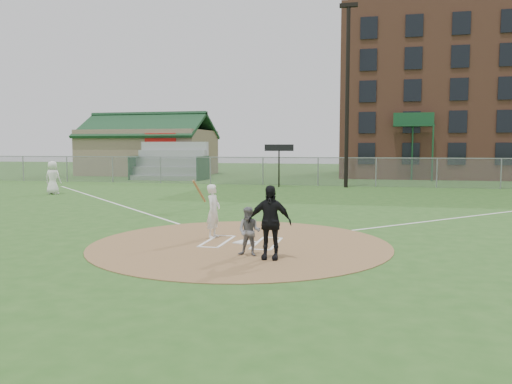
% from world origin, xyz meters
% --- Properties ---
extents(ground, '(140.00, 140.00, 0.00)m').
position_xyz_m(ground, '(0.00, 0.00, 0.00)').
color(ground, '#29531C').
rests_on(ground, ground).
extents(dirt_circle, '(8.40, 8.40, 0.02)m').
position_xyz_m(dirt_circle, '(0.00, 0.00, 0.01)').
color(dirt_circle, olive).
rests_on(dirt_circle, ground).
extents(home_plate, '(0.64, 0.64, 0.03)m').
position_xyz_m(home_plate, '(0.10, 0.07, 0.04)').
color(home_plate, silver).
rests_on(home_plate, dirt_circle).
extents(foul_line_first, '(17.04, 17.04, 0.01)m').
position_xyz_m(foul_line_first, '(9.00, 9.00, 0.01)').
color(foul_line_first, white).
rests_on(foul_line_first, ground).
extents(foul_line_third, '(17.04, 17.04, 0.01)m').
position_xyz_m(foul_line_third, '(-9.00, 9.00, 0.01)').
color(foul_line_third, white).
rests_on(foul_line_third, ground).
extents(catcher, '(0.63, 0.51, 1.23)m').
position_xyz_m(catcher, '(0.62, -1.52, 0.63)').
color(catcher, slate).
rests_on(catcher, dirt_circle).
extents(umpire, '(1.07, 0.47, 1.80)m').
position_xyz_m(umpire, '(1.19, -1.76, 0.92)').
color(umpire, black).
rests_on(umpire, dirt_circle).
extents(ondeck_player, '(0.98, 0.67, 1.93)m').
position_xyz_m(ondeck_player, '(-14.42, 12.15, 0.96)').
color(ondeck_player, white).
rests_on(ondeck_player, ground).
extents(batters_boxes, '(2.08, 1.88, 0.01)m').
position_xyz_m(batters_boxes, '(0.00, 0.15, 0.03)').
color(batters_boxes, white).
rests_on(batters_boxes, dirt_circle).
extents(batter_at_plate, '(0.65, 1.01, 1.78)m').
position_xyz_m(batter_at_plate, '(-1.01, 0.67, 0.83)').
color(batter_at_plate, white).
rests_on(batter_at_plate, dirt_circle).
extents(outfield_fence, '(56.08, 0.08, 2.03)m').
position_xyz_m(outfield_fence, '(0.00, 22.00, 1.02)').
color(outfield_fence, slate).
rests_on(outfield_fence, ground).
extents(bleachers, '(6.08, 3.20, 3.20)m').
position_xyz_m(bleachers, '(-13.00, 26.20, 1.59)').
color(bleachers, '#B7BABF').
rests_on(bleachers, ground).
extents(clubhouse, '(12.20, 8.71, 6.23)m').
position_xyz_m(clubhouse, '(-18.00, 32.99, 2.39)').
color(clubhouse, gray).
rests_on(clubhouse, ground).
extents(brick_warehouse, '(30.00, 17.17, 15.00)m').
position_xyz_m(brick_warehouse, '(16.00, 37.96, 7.50)').
color(brick_warehouse, brown).
rests_on(brick_warehouse, ground).
extents(light_pole, '(1.20, 0.30, 12.22)m').
position_xyz_m(light_pole, '(2.00, 21.00, 6.61)').
color(light_pole, black).
rests_on(light_pole, ground).
extents(scoreboard_sign, '(2.00, 0.10, 2.93)m').
position_xyz_m(scoreboard_sign, '(-2.50, 20.20, 2.39)').
color(scoreboard_sign, black).
rests_on(scoreboard_sign, ground).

